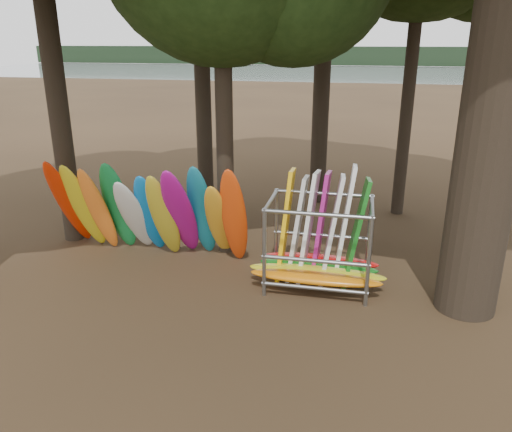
# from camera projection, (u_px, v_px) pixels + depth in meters

# --- Properties ---
(ground) EXTENTS (120.00, 120.00, 0.00)m
(ground) POSITION_uv_depth(u_px,v_px,m) (257.00, 299.00, 11.03)
(ground) COLOR #47331E
(ground) RESTS_ON ground
(lake) EXTENTS (160.00, 160.00, 0.00)m
(lake) POSITION_uv_depth(u_px,v_px,m) (351.00, 83.00, 66.31)
(lake) COLOR gray
(lake) RESTS_ON ground
(far_shore) EXTENTS (160.00, 4.00, 4.00)m
(far_shore) POSITION_uv_depth(u_px,v_px,m) (360.00, 56.00, 111.71)
(far_shore) COLOR black
(far_shore) RESTS_ON ground
(kayak_row) EXTENTS (5.23, 2.12, 2.83)m
(kayak_row) POSITION_uv_depth(u_px,v_px,m) (150.00, 212.00, 12.73)
(kayak_row) COLOR red
(kayak_row) RESTS_ON ground
(storage_rack) EXTENTS (3.13, 1.52, 2.82)m
(storage_rack) POSITION_uv_depth(u_px,v_px,m) (319.00, 247.00, 11.35)
(storage_rack) COLOR gray
(storage_rack) RESTS_ON ground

